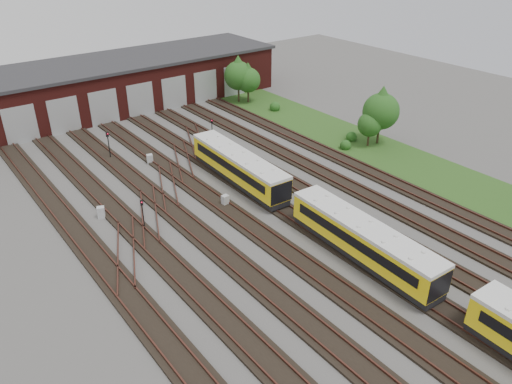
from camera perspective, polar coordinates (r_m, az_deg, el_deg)
ground at (r=41.14m, az=4.35°, el=-5.09°), size 120.00×120.00×0.00m
track_network at (r=41.36m, az=3.65°, el=-4.69°), size 30.40×70.00×0.33m
maintenance_shed at (r=71.96m, az=-17.43°, el=11.47°), size 51.00×12.50×6.35m
grass_verge at (r=59.50m, az=11.85°, el=5.45°), size 8.00×55.00×0.05m
metro_train at (r=38.27m, az=12.16°, el=-5.38°), size 3.05×45.75×2.82m
signal_mast_0 at (r=42.04m, az=-12.83°, el=-2.15°), size 0.24×0.23×2.78m
signal_mast_1 at (r=52.34m, az=-5.55°, el=5.03°), size 0.26×0.24×3.14m
signal_mast_2 at (r=56.00m, az=-16.53°, el=5.54°), size 0.29×0.27×3.05m
signal_mast_3 at (r=58.02m, az=-5.05°, el=7.34°), size 0.28×0.27×2.93m
relay_cabinet_0 at (r=45.34m, az=-17.29°, el=-2.23°), size 0.78×0.73×1.04m
relay_cabinet_1 at (r=54.36m, az=-12.04°, el=3.72°), size 0.71×0.64×1.01m
relay_cabinet_2 at (r=45.25m, az=-3.54°, el=-0.96°), size 0.64×0.55×1.00m
relay_cabinet_3 at (r=51.72m, az=-2.99°, el=3.10°), size 0.81×0.74×1.13m
relay_cabinet_4 at (r=55.36m, az=-4.52°, el=4.74°), size 0.63×0.54×1.00m
tree_0 at (r=71.57m, az=-2.04°, el=13.53°), size 4.01×4.01×6.64m
tree_1 at (r=71.37m, az=-0.91°, el=13.01°), size 3.45×3.45×5.72m
tree_2 at (r=58.52m, az=14.15°, el=9.40°), size 4.14×4.14×6.86m
tree_3 at (r=58.01m, az=12.93°, el=7.86°), size 2.79×2.79×4.62m
bush_0 at (r=57.52m, az=10.21°, el=5.44°), size 1.25×1.25×1.25m
bush_1 at (r=59.97m, az=10.86°, el=6.37°), size 1.28×1.28×1.28m
bush_2 at (r=68.97m, az=2.18°, el=9.86°), size 1.42×1.42×1.42m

